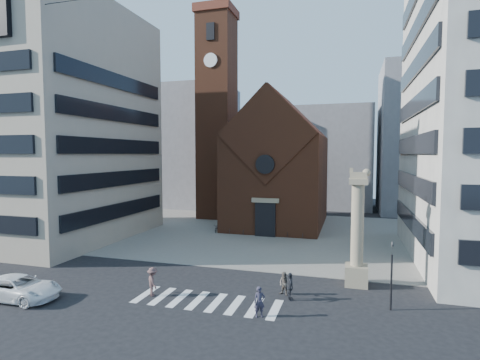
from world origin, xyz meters
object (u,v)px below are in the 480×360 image
object	(u,v)px
lion_column	(357,239)
scooter_0	(217,228)
pedestrian_1	(284,284)
white_car	(19,288)
pedestrian_0	(259,302)
traffic_light	(392,274)
pedestrian_2	(290,287)

from	to	relation	value
lion_column	scooter_0	bearing A→B (deg)	138.06
pedestrian_1	scooter_0	xyz separation A→B (m)	(-11.54, 18.10, -0.28)
white_car	scooter_0	distance (m)	24.46
pedestrian_0	scooter_0	bearing A→B (deg)	90.97
traffic_light	pedestrian_1	world-z (taller)	traffic_light
traffic_light	lion_column	bearing A→B (deg)	116.46
pedestrian_0	pedestrian_1	world-z (taller)	pedestrian_0
pedestrian_0	traffic_light	bearing A→B (deg)	-1.86
traffic_light	scooter_0	xyz separation A→B (m)	(-18.30, 18.66, -1.76)
pedestrian_2	traffic_light	bearing A→B (deg)	-112.64
pedestrian_1	scooter_0	bearing A→B (deg)	146.41
pedestrian_0	pedestrian_1	bearing A→B (deg)	52.60
white_car	pedestrian_2	xyz separation A→B (m)	(17.37, 5.02, 0.14)
pedestrian_2	scooter_0	bearing A→B (deg)	8.18
traffic_light	scooter_0	bearing A→B (deg)	134.45
pedestrian_2	scooter_0	world-z (taller)	pedestrian_2
pedestrian_1	scooter_0	distance (m)	21.47
traffic_light	pedestrian_0	distance (m)	8.38
traffic_light	white_car	xyz separation A→B (m)	(-23.62, -5.22, -1.51)
lion_column	traffic_light	world-z (taller)	lion_column
pedestrian_1	pedestrian_2	xyz separation A→B (m)	(0.51, -0.75, 0.11)
white_car	pedestrian_0	distance (m)	16.15
traffic_light	white_car	distance (m)	24.24
pedestrian_2	scooter_0	xyz separation A→B (m)	(-12.05, 18.85, -0.39)
pedestrian_2	scooter_0	distance (m)	22.38
pedestrian_0	pedestrian_2	distance (m)	3.34
lion_column	pedestrian_2	world-z (taller)	lion_column
pedestrian_2	lion_column	bearing A→B (deg)	-69.86
lion_column	white_car	size ratio (longest dim) A/B	1.54
lion_column	pedestrian_0	bearing A→B (deg)	-127.66
pedestrian_0	white_car	bearing A→B (deg)	161.88
pedestrian_2	pedestrian_0	bearing A→B (deg)	131.91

